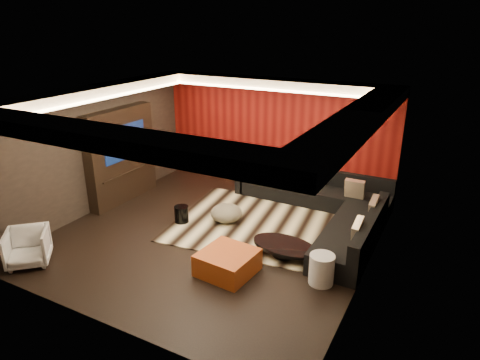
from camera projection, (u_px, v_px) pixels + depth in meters
The scene contains 26 objects.
floor at pixel (213, 236), 8.62m from camera, with size 6.00×6.00×0.02m, color black.
ceiling at pixel (209, 96), 7.62m from camera, with size 6.00×6.00×0.02m, color silver.
wall_back at pixel (275, 134), 10.61m from camera, with size 6.00×0.02×2.80m, color black.
wall_left at pixel (95, 149), 9.45m from camera, with size 0.02×6.00×2.80m, color black.
wall_right at pixel (372, 200), 6.80m from camera, with size 0.02×6.00×2.80m, color black.
red_feature_wall at pixel (274, 135), 10.57m from camera, with size 5.98×0.05×2.78m, color #6B0C0A.
soffit_back at pixel (271, 83), 9.89m from camera, with size 6.00×0.60×0.22m, color silver.
soffit_front at pixel (97, 137), 5.44m from camera, with size 6.00×0.60×0.22m, color silver.
soffit_left at pixel (99, 91), 8.85m from camera, with size 0.60×4.80×0.22m, color silver.
soffit_right at pixel (361, 118), 6.48m from camera, with size 0.60×4.80×0.22m, color silver.
cove_back at pixel (265, 89), 9.64m from camera, with size 4.80×0.08×0.04m, color #FFD899.
cove_front at pixel (117, 138), 5.75m from camera, with size 4.80×0.08×0.04m, color #FFD899.
cove_left at pixel (112, 97), 8.73m from camera, with size 0.08×4.80×0.04m, color #FFD899.
cove_right at pixel (338, 121), 6.66m from camera, with size 0.08×4.80×0.04m, color #FFD899.
tv_surround at pixel (121, 156), 9.98m from camera, with size 0.30×2.00×2.20m, color black.
tv_screen at pixel (125, 142), 9.78m from camera, with size 0.04×1.30×0.80m, color black.
tv_shelf at pixel (128, 173), 10.05m from camera, with size 0.04×1.60×0.04m, color black.
rug at pixel (271, 225), 9.01m from camera, with size 4.00×3.00×0.02m, color beige.
coffee_table at pixel (284, 249), 7.86m from camera, with size 1.25×1.25×0.21m, color black.
drum_stool at pixel (182, 214), 9.10m from camera, with size 0.30×0.30×0.35m, color black.
striped_pouf at pixel (226, 213), 9.13m from camera, with size 0.67×0.67×0.37m, color beige.
white_side_table at pixel (322, 269), 6.99m from camera, with size 0.41×0.41×0.52m, color silver.
orange_ottoman at pixel (228, 262), 7.30m from camera, with size 0.88×0.88×0.39m, color #AA5615.
armchair at pixel (28, 247), 7.53m from camera, with size 0.69×0.71×0.65m, color silver.
sectional_sofa at pixel (325, 207), 9.30m from camera, with size 3.65×3.50×0.75m.
throw_pillows at pixel (328, 191), 9.19m from camera, with size 3.35×2.74×0.50m.
Camera 1 is at (4.09, -6.50, 4.11)m, focal length 32.00 mm.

